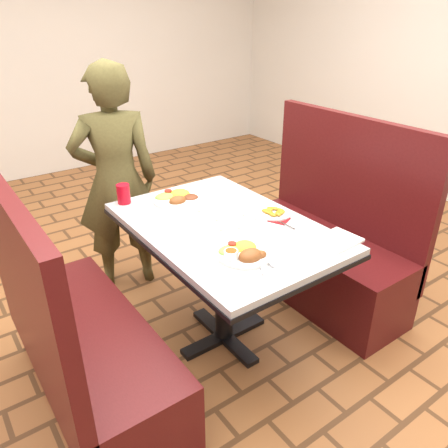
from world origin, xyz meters
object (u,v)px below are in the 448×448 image
(booth_bench_left, at_px, (83,351))
(diner_person, at_px, (116,181))
(plantain_plate, at_px, (274,213))
(far_dinner_plate, at_px, (177,196))
(near_dinner_plate, at_px, (244,250))
(dining_table, at_px, (224,240))
(red_tumbler, at_px, (123,194))
(booth_bench_right, at_px, (323,250))

(booth_bench_left, height_order, diner_person, diner_person)
(booth_bench_left, bearing_deg, diner_person, 56.58)
(diner_person, relative_size, plantain_plate, 8.35)
(booth_bench_left, xyz_separation_m, far_dinner_plate, (0.76, 0.41, 0.45))
(plantain_plate, bearing_deg, far_dinner_plate, 124.16)
(booth_bench_left, bearing_deg, near_dinner_plate, -24.28)
(dining_table, height_order, red_tumbler, red_tumbler)
(dining_table, relative_size, plantain_plate, 6.80)
(booth_bench_right, distance_m, red_tumbler, 1.32)
(far_dinner_plate, distance_m, red_tumbler, 0.30)
(booth_bench_left, bearing_deg, far_dinner_plate, 28.12)
(diner_person, distance_m, plantain_plate, 1.09)
(red_tumbler, bearing_deg, booth_bench_right, -26.50)
(dining_table, distance_m, booth_bench_right, 0.86)
(booth_bench_left, xyz_separation_m, red_tumbler, (0.50, 0.55, 0.48))
(booth_bench_left, distance_m, diner_person, 1.17)
(booth_bench_left, distance_m, plantain_plate, 1.17)
(diner_person, xyz_separation_m, near_dinner_plate, (0.09, -1.22, 0.03))
(dining_table, bearing_deg, far_dinner_plate, 95.02)
(dining_table, relative_size, booth_bench_right, 1.01)
(booth_bench_left, height_order, red_tumbler, booth_bench_left)
(dining_table, relative_size, diner_person, 0.81)
(far_dinner_plate, bearing_deg, dining_table, -84.98)
(diner_person, relative_size, far_dinner_plate, 5.03)
(dining_table, xyz_separation_m, far_dinner_plate, (-0.04, 0.41, 0.12))
(diner_person, height_order, plantain_plate, diner_person)
(booth_bench_right, relative_size, diner_person, 0.81)
(plantain_plate, relative_size, red_tumbler, 1.61)
(booth_bench_left, xyz_separation_m, plantain_plate, (1.08, -0.06, 0.43))
(dining_table, height_order, plantain_plate, plantain_plate)
(booth_bench_right, distance_m, far_dinner_plate, 1.03)
(dining_table, relative_size, far_dinner_plate, 4.10)
(near_dinner_plate, relative_size, plantain_plate, 1.47)
(diner_person, bearing_deg, booth_bench_left, 73.62)
(far_dinner_plate, distance_m, plantain_plate, 0.57)
(booth_bench_right, relative_size, red_tumbler, 10.86)
(plantain_plate, height_order, red_tumbler, red_tumbler)
(plantain_plate, bearing_deg, diner_person, 116.34)
(booth_bench_right, height_order, red_tumbler, booth_bench_right)
(diner_person, height_order, red_tumbler, diner_person)
(booth_bench_left, height_order, plantain_plate, booth_bench_left)
(booth_bench_left, relative_size, far_dinner_plate, 4.06)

